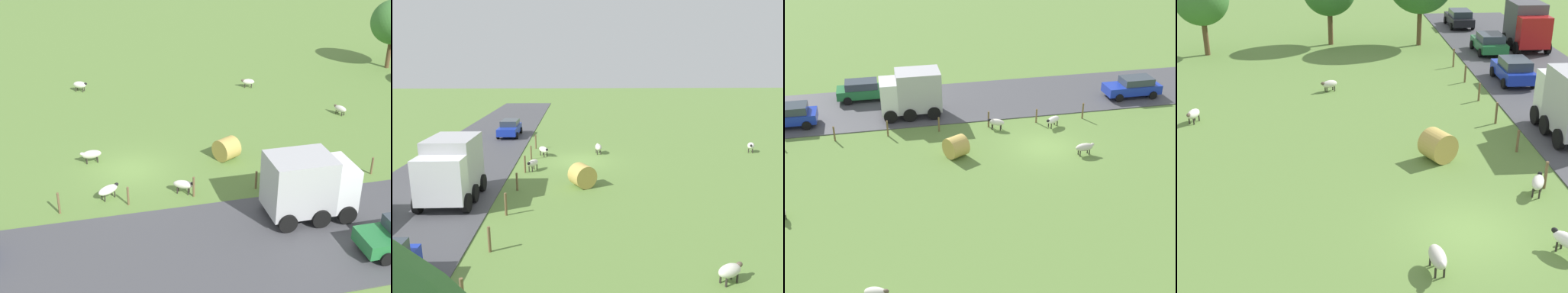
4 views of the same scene
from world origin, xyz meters
TOP-DOWN VIEW (x-y plane):
  - ground_plane at (0.00, 0.00)m, footprint 160.00×160.00m
  - road_strip at (8.76, 0.00)m, footprint 8.00×80.00m
  - sheep_0 at (-1.52, -2.18)m, footprint 0.60×1.30m
  - sheep_1 at (-11.90, 11.28)m, footprint 0.73×1.12m
  - sheep_4 at (3.31, 2.46)m, footprint 0.89×1.23m
  - sheep_5 at (2.89, -1.59)m, footprint 1.03×1.28m
  - hay_bale_0 at (-0.04, 5.89)m, footprint 1.78×1.70m
  - fence_post_0 at (3.79, -4.18)m, footprint 0.12×0.12m
  - fence_post_1 at (3.79, -0.63)m, footprint 0.12×0.12m
  - fence_post_2 at (3.79, 2.91)m, footprint 0.12×0.12m
  - fence_post_3 at (3.79, 6.46)m, footprint 0.12×0.12m
  - fence_post_4 at (3.79, 10.01)m, footprint 0.12×0.12m
  - fence_post_5 at (3.79, 13.55)m, footprint 0.12×0.12m
  - truck_0 at (6.95, 8.01)m, footprint 2.67×4.38m
  - car_0 at (6.95, -9.70)m, footprint 2.04×4.43m
  - car_1 at (6.76, 16.72)m, footprint 2.04×3.93m
  - car_2 at (10.67, 11.40)m, footprint 2.00×4.54m

SIDE VIEW (x-z plane):
  - ground_plane at x=0.00m, z-range 0.00..0.00m
  - road_strip at x=8.76m, z-range 0.00..0.06m
  - sheep_1 at x=-11.90m, z-range 0.12..0.84m
  - sheep_5 at x=2.89m, z-range 0.14..0.90m
  - fence_post_1 at x=3.79m, z-range 0.00..1.06m
  - fence_post_5 at x=3.79m, z-range 0.00..1.07m
  - fence_post_3 at x=3.79m, z-range 0.00..1.07m
  - sheep_4 at x=3.31m, z-range 0.15..0.92m
  - sheep_0 at x=-1.52m, z-range 0.14..0.94m
  - fence_post_4 at x=3.79m, z-range 0.00..1.15m
  - fence_post_2 at x=3.79m, z-range 0.00..1.19m
  - fence_post_0 at x=3.79m, z-range 0.00..1.22m
  - hay_bale_0 at x=-0.04m, z-range 0.00..1.38m
  - car_1 at x=6.76m, z-range 0.09..1.66m
  - car_2 at x=10.67m, z-range 0.09..1.66m
  - car_0 at x=6.95m, z-range 0.09..1.68m
  - truck_0 at x=6.95m, z-range 0.16..3.53m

